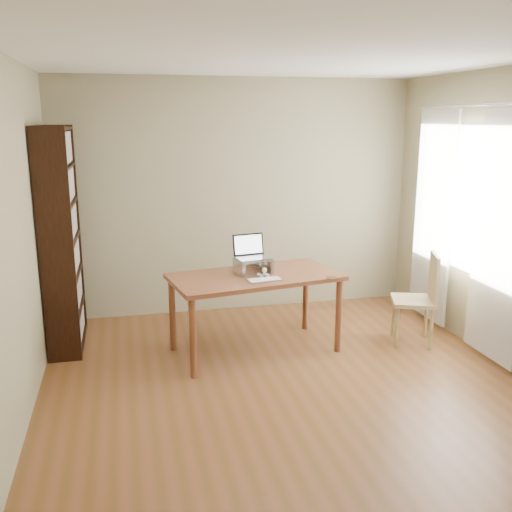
{
  "coord_description": "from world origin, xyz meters",
  "views": [
    {
      "loc": [
        -1.25,
        -3.98,
        2.16
      ],
      "look_at": [
        -0.09,
        0.95,
        0.93
      ],
      "focal_mm": 40.0,
      "sensor_mm": 36.0,
      "label": 1
    }
  ],
  "objects_px": {
    "desk": "(255,284)",
    "cat": "(256,265)",
    "bookshelf": "(61,239)",
    "laptop": "(252,252)",
    "chair": "(420,295)",
    "keyboard": "(265,280)"
  },
  "relations": [
    {
      "from": "desk",
      "to": "cat",
      "type": "distance_m",
      "value": 0.19
    },
    {
      "from": "bookshelf",
      "to": "cat",
      "type": "height_order",
      "value": "bookshelf"
    },
    {
      "from": "desk",
      "to": "bookshelf",
      "type": "bearing_deg",
      "value": 151.35
    },
    {
      "from": "cat",
      "to": "laptop",
      "type": "bearing_deg",
      "value": 133.0
    },
    {
      "from": "laptop",
      "to": "chair",
      "type": "xyz_separation_m",
      "value": [
        1.62,
        -0.28,
        -0.45
      ]
    },
    {
      "from": "laptop",
      "to": "chair",
      "type": "relative_size",
      "value": 0.38
    },
    {
      "from": "bookshelf",
      "to": "keyboard",
      "type": "relative_size",
      "value": 6.57
    },
    {
      "from": "bookshelf",
      "to": "desk",
      "type": "relative_size",
      "value": 1.27
    },
    {
      "from": "cat",
      "to": "chair",
      "type": "relative_size",
      "value": 0.54
    },
    {
      "from": "bookshelf",
      "to": "cat",
      "type": "xyz_separation_m",
      "value": [
        1.77,
        -0.47,
        -0.23
      ]
    },
    {
      "from": "laptop",
      "to": "keyboard",
      "type": "bearing_deg",
      "value": -94.39
    },
    {
      "from": "keyboard",
      "to": "cat",
      "type": "bearing_deg",
      "value": 83.82
    },
    {
      "from": "desk",
      "to": "chair",
      "type": "distance_m",
      "value": 1.64
    },
    {
      "from": "chair",
      "to": "cat",
      "type": "bearing_deg",
      "value": -168.89
    },
    {
      "from": "bookshelf",
      "to": "chair",
      "type": "xyz_separation_m",
      "value": [
        3.36,
        -0.73,
        -0.57
      ]
    },
    {
      "from": "laptop",
      "to": "chair",
      "type": "bearing_deg",
      "value": -19.83
    },
    {
      "from": "laptop",
      "to": "cat",
      "type": "relative_size",
      "value": 0.7
    },
    {
      "from": "desk",
      "to": "cat",
      "type": "height_order",
      "value": "cat"
    },
    {
      "from": "laptop",
      "to": "chair",
      "type": "distance_m",
      "value": 1.71
    },
    {
      "from": "cat",
      "to": "chair",
      "type": "xyz_separation_m",
      "value": [
        1.59,
        -0.25,
        -0.33
      ]
    },
    {
      "from": "laptop",
      "to": "cat",
      "type": "bearing_deg",
      "value": -46.93
    },
    {
      "from": "bookshelf",
      "to": "laptop",
      "type": "bearing_deg",
      "value": -14.49
    }
  ]
}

